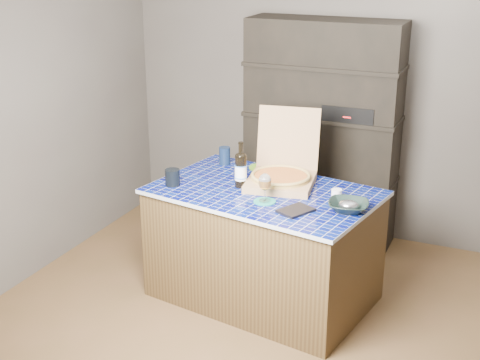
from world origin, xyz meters
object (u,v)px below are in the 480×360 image
at_px(mead_bottle, 241,169).
at_px(pizza_box, 282,175).
at_px(kitchen_island, 264,245).
at_px(wine_glass, 265,183).
at_px(dvd_case, 296,210).
at_px(bowl, 348,206).

bearing_deg(mead_bottle, pizza_box, 33.78).
xyz_separation_m(kitchen_island, wine_glass, (0.08, -0.19, 0.53)).
distance_m(pizza_box, wine_glass, 0.36).
distance_m(mead_bottle, dvd_case, 0.56).
height_order(mead_bottle, dvd_case, mead_bottle).
bearing_deg(kitchen_island, wine_glass, -58.00).
bearing_deg(pizza_box, bowl, -36.87).
relative_size(pizza_box, wine_glass, 3.21).
relative_size(pizza_box, bowl, 2.41).
relative_size(kitchen_island, dvd_case, 7.63).
bearing_deg(bowl, pizza_box, 152.64).
bearing_deg(kitchen_island, mead_bottle, -171.37).
xyz_separation_m(mead_bottle, wine_glass, (0.25, -0.19, 0.01)).
distance_m(kitchen_island, dvd_case, 0.58).
height_order(kitchen_island, pizza_box, pizza_box).
distance_m(mead_bottle, bowl, 0.79).
bearing_deg(bowl, kitchen_island, 168.69).
bearing_deg(pizza_box, kitchen_island, -120.47).
xyz_separation_m(dvd_case, bowl, (0.29, 0.14, 0.02)).
xyz_separation_m(mead_bottle, bowl, (0.77, -0.12, -0.09)).
relative_size(kitchen_island, pizza_box, 2.67).
xyz_separation_m(pizza_box, wine_glass, (0.02, -0.35, 0.06)).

